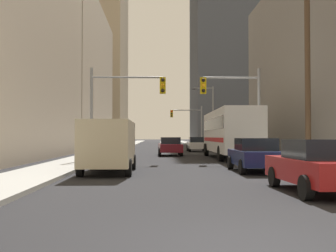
% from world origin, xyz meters
% --- Properties ---
extents(ground_plane, '(400.00, 400.00, 0.00)m').
position_xyz_m(ground_plane, '(0.00, 0.00, 0.00)').
color(ground_plane, black).
extents(sidewalk_left, '(2.57, 160.00, 0.15)m').
position_xyz_m(sidewalk_left, '(-6.10, 50.00, 0.07)').
color(sidewalk_left, '#9E9E99').
rests_on(sidewalk_left, ground).
extents(sidewalk_right, '(2.57, 160.00, 0.15)m').
position_xyz_m(sidewalk_right, '(6.10, 50.00, 0.07)').
color(sidewalk_right, '#9E9E99').
rests_on(sidewalk_right, ground).
extents(city_bus, '(2.71, 11.54, 3.40)m').
position_xyz_m(city_bus, '(4.03, 23.20, 1.93)').
color(city_bus, silver).
rests_on(city_bus, ground).
extents(cargo_van_beige, '(2.16, 5.22, 2.26)m').
position_xyz_m(cargo_van_beige, '(-3.34, 12.15, 1.29)').
color(cargo_van_beige, '#C6B793').
rests_on(cargo_van_beige, ground).
extents(sedan_red, '(1.95, 4.24, 1.52)m').
position_xyz_m(sedan_red, '(3.31, 5.66, 0.77)').
color(sedan_red, maroon).
rests_on(sedan_red, ground).
extents(sedan_navy, '(1.95, 4.24, 1.52)m').
position_xyz_m(sedan_navy, '(3.19, 12.42, 0.77)').
color(sedan_navy, '#141E4C').
rests_on(sedan_navy, ground).
extents(sedan_maroon, '(1.95, 4.25, 1.52)m').
position_xyz_m(sedan_maroon, '(-0.09, 27.73, 0.77)').
color(sedan_maroon, maroon).
rests_on(sedan_maroon, ground).
extents(sedan_white, '(1.95, 4.23, 1.52)m').
position_xyz_m(sedan_white, '(3.08, 36.79, 0.77)').
color(sedan_white, white).
rests_on(sedan_white, ground).
extents(traffic_signal_near_left, '(4.85, 0.44, 6.00)m').
position_xyz_m(traffic_signal_near_left, '(-3.31, 20.19, 4.09)').
color(traffic_signal_near_left, gray).
rests_on(traffic_signal_near_left, ground).
extents(traffic_signal_near_right, '(3.91, 0.44, 6.00)m').
position_xyz_m(traffic_signal_near_right, '(3.74, 20.19, 4.05)').
color(traffic_signal_near_right, gray).
rests_on(traffic_signal_near_right, ground).
extents(traffic_signal_far_right, '(4.64, 0.44, 6.00)m').
position_xyz_m(traffic_signal_far_right, '(3.41, 52.56, 4.08)').
color(traffic_signal_far_right, gray).
rests_on(traffic_signal_far_right, ground).
extents(utility_pole_right, '(2.20, 0.28, 10.36)m').
position_xyz_m(utility_pole_right, '(6.36, 14.32, 5.46)').
color(utility_pole_right, brown).
rests_on(utility_pole_right, ground).
extents(street_lamp_right, '(2.64, 0.32, 7.50)m').
position_xyz_m(street_lamp_right, '(5.08, 41.61, 4.57)').
color(street_lamp_right, gray).
rests_on(street_lamp_right, ground).
extents(building_left_mid_office, '(21.99, 28.61, 19.58)m').
position_xyz_m(building_left_mid_office, '(-19.78, 49.93, 9.79)').
color(building_left_mid_office, '#B7A893').
rests_on(building_left_mid_office, ground).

